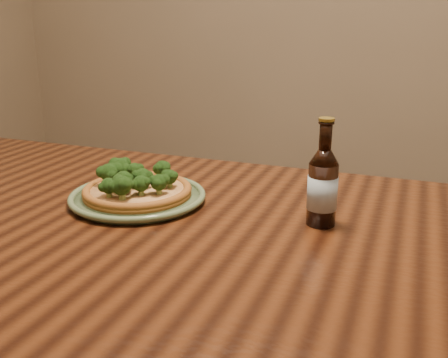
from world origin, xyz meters
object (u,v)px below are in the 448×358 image
(plate, at_px, (138,197))
(pizza, at_px, (136,188))
(beer_bottle, at_px, (323,186))
(table, at_px, (139,261))

(plate, relative_size, pizza, 1.26)
(pizza, distance_m, beer_bottle, 0.39)
(table, xyz_separation_m, plate, (-0.05, 0.09, 0.10))
(pizza, bearing_deg, plate, 26.45)
(table, distance_m, pizza, 0.16)
(table, xyz_separation_m, beer_bottle, (0.34, 0.10, 0.17))
(table, relative_size, pizza, 6.95)
(table, bearing_deg, plate, 118.52)
(beer_bottle, bearing_deg, pizza, -174.61)
(plate, bearing_deg, beer_bottle, 1.81)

